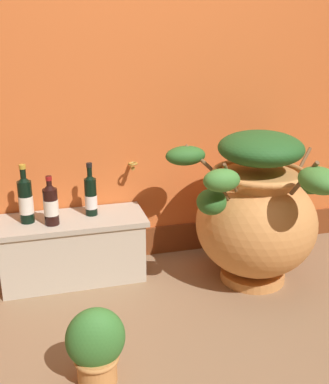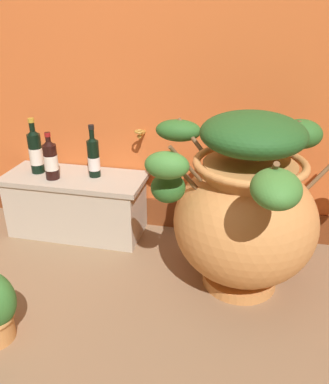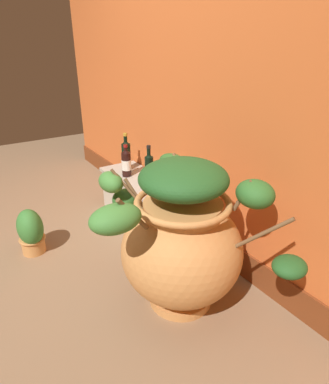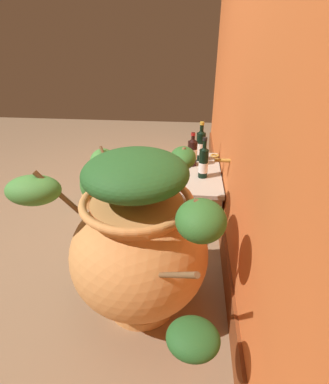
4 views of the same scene
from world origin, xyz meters
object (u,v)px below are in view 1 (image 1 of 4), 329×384
at_px(terracotta_urn, 257,211).
at_px(wine_bottle_left, 26,199).
at_px(potted_shrub, 96,346).
at_px(wine_bottle_right, 51,203).
at_px(wine_bottle_middle, 91,194).

bearing_deg(terracotta_urn, wine_bottle_left, 166.19).
bearing_deg(terracotta_urn, potted_shrub, -148.35).
bearing_deg(wine_bottle_right, terracotta_urn, -12.05).
relative_size(terracotta_urn, wine_bottle_right, 3.80).
distance_m(wine_bottle_left, wine_bottle_right, 0.15).
xyz_separation_m(wine_bottle_middle, wine_bottle_right, (-0.23, -0.09, -0.00)).
bearing_deg(potted_shrub, wine_bottle_left, 105.17).
bearing_deg(wine_bottle_middle, wine_bottle_left, -177.14).
bearing_deg(wine_bottle_middle, potted_shrub, -96.62).
bearing_deg(terracotta_urn, wine_bottle_middle, 159.94).
height_order(terracotta_urn, wine_bottle_right, terracotta_urn).
distance_m(wine_bottle_right, potted_shrub, 0.92).
relative_size(wine_bottle_right, potted_shrub, 0.81).
relative_size(terracotta_urn, potted_shrub, 3.08).
bearing_deg(potted_shrub, wine_bottle_right, 97.91).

